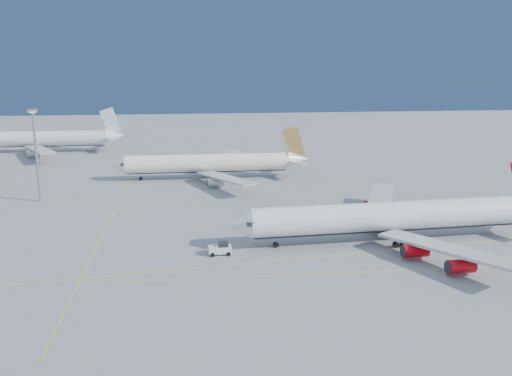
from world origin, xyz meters
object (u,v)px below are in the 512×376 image
pushback_tug (221,249)px  light_mast (36,148)px  airliner_third (41,139)px  airliner_etihad (212,163)px  airliner_virgin (394,217)px

pushback_tug → light_mast: 65.95m
airliner_third → light_mast: size_ratio=2.64×
airliner_etihad → airliner_third: bearing=139.5°
airliner_etihad → light_mast: size_ratio=2.52×
airliner_virgin → pushback_tug: airliner_virgin is taller
airliner_virgin → airliner_third: 155.00m
airliner_etihad → light_mast: 52.50m
airliner_third → light_mast: bearing=-76.3°
airliner_third → pushback_tug: size_ratio=13.93×
airliner_virgin → airliner_etihad: size_ratio=1.14×
airliner_virgin → airliner_etihad: airliner_virgin is taller
airliner_etihad → pushback_tug: bearing=-91.2°
airliner_virgin → airliner_etihad: 73.15m
airliner_etihad → airliner_third: 84.36m
airliner_virgin → light_mast: bearing=149.7°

